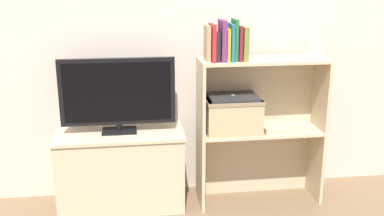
{
  "coord_description": "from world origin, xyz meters",
  "views": [
    {
      "loc": [
        -0.38,
        -2.6,
        1.48
      ],
      "look_at": [
        0.0,
        0.14,
        0.68
      ],
      "focal_mm": 42.0,
      "sensor_mm": 36.0,
      "label": 1
    }
  ],
  "objects_px": {
    "tv": "(118,93)",
    "book_mustard": "(227,45)",
    "book_forest": "(235,40)",
    "storage_basket_left": "(233,114)",
    "book_charcoal": "(217,47)",
    "book_olive": "(244,44)",
    "baby_monitor": "(317,50)",
    "book_tan": "(207,43)",
    "book_maroon": "(239,43)",
    "laptop": "(233,97)",
    "book_crimson": "(212,43)",
    "book_teal": "(231,42)",
    "magazine_stack": "(274,127)",
    "tv_stand": "(121,169)",
    "book_plum": "(222,41)"
  },
  "relations": [
    {
      "from": "tv_stand",
      "to": "book_charcoal",
      "type": "relative_size",
      "value": 4.69
    },
    {
      "from": "tv",
      "to": "book_teal",
      "type": "height_order",
      "value": "book_teal"
    },
    {
      "from": "book_mustard",
      "to": "book_forest",
      "type": "distance_m",
      "value": 0.06
    },
    {
      "from": "book_teal",
      "to": "laptop",
      "type": "distance_m",
      "value": 0.35
    },
    {
      "from": "book_maroon",
      "to": "book_olive",
      "type": "height_order",
      "value": "book_maroon"
    },
    {
      "from": "tv_stand",
      "to": "book_tan",
      "type": "xyz_separation_m",
      "value": [
        0.56,
        -0.09,
        0.83
      ]
    },
    {
      "from": "book_forest",
      "to": "magazine_stack",
      "type": "bearing_deg",
      "value": 3.62
    },
    {
      "from": "book_teal",
      "to": "laptop",
      "type": "relative_size",
      "value": 0.73
    },
    {
      "from": "book_forest",
      "to": "laptop",
      "type": "height_order",
      "value": "book_forest"
    },
    {
      "from": "book_plum",
      "to": "book_teal",
      "type": "bearing_deg",
      "value": -0.0
    },
    {
      "from": "book_crimson",
      "to": "book_forest",
      "type": "bearing_deg",
      "value": 0.0
    },
    {
      "from": "book_crimson",
      "to": "laptop",
      "type": "height_order",
      "value": "book_crimson"
    },
    {
      "from": "book_forest",
      "to": "storage_basket_left",
      "type": "height_order",
      "value": "book_forest"
    },
    {
      "from": "book_plum",
      "to": "book_teal",
      "type": "distance_m",
      "value": 0.05
    },
    {
      "from": "book_maroon",
      "to": "book_olive",
      "type": "distance_m",
      "value": 0.03
    },
    {
      "from": "book_charcoal",
      "to": "storage_basket_left",
      "type": "xyz_separation_m",
      "value": [
        0.12,
        0.02,
        -0.44
      ]
    },
    {
      "from": "book_mustard",
      "to": "book_maroon",
      "type": "relative_size",
      "value": 0.93
    },
    {
      "from": "book_mustard",
      "to": "book_tan",
      "type": "bearing_deg",
      "value": 180.0
    },
    {
      "from": "book_plum",
      "to": "book_crimson",
      "type": "bearing_deg",
      "value": -180.0
    },
    {
      "from": "book_forest",
      "to": "book_tan",
      "type": "bearing_deg",
      "value": 180.0
    },
    {
      "from": "tv_stand",
      "to": "book_crimson",
      "type": "relative_size",
      "value": 3.64
    },
    {
      "from": "tv",
      "to": "magazine_stack",
      "type": "xyz_separation_m",
      "value": [
        1.02,
        -0.07,
        -0.25
      ]
    },
    {
      "from": "book_charcoal",
      "to": "book_mustard",
      "type": "height_order",
      "value": "book_mustard"
    },
    {
      "from": "book_forest",
      "to": "book_teal",
      "type": "bearing_deg",
      "value": -180.0
    },
    {
      "from": "book_charcoal",
      "to": "book_olive",
      "type": "height_order",
      "value": "book_olive"
    },
    {
      "from": "tv_stand",
      "to": "book_forest",
      "type": "bearing_deg",
      "value": -6.75
    },
    {
      "from": "tv",
      "to": "book_mustard",
      "type": "bearing_deg",
      "value": -7.09
    },
    {
      "from": "tv_stand",
      "to": "storage_basket_left",
      "type": "relative_size",
      "value": 2.28
    },
    {
      "from": "book_charcoal",
      "to": "storage_basket_left",
      "type": "distance_m",
      "value": 0.46
    },
    {
      "from": "book_forest",
      "to": "book_olive",
      "type": "height_order",
      "value": "book_forest"
    },
    {
      "from": "book_tan",
      "to": "book_plum",
      "type": "distance_m",
      "value": 0.09
    },
    {
      "from": "tv",
      "to": "baby_monitor",
      "type": "height_order",
      "value": "baby_monitor"
    },
    {
      "from": "book_tan",
      "to": "book_olive",
      "type": "xyz_separation_m",
      "value": [
        0.23,
        -0.0,
        -0.0
      ]
    },
    {
      "from": "tv",
      "to": "book_crimson",
      "type": "distance_m",
      "value": 0.68
    },
    {
      "from": "tv",
      "to": "magazine_stack",
      "type": "height_order",
      "value": "tv"
    },
    {
      "from": "book_charcoal",
      "to": "book_crimson",
      "type": "bearing_deg",
      "value": 180.0
    },
    {
      "from": "tv",
      "to": "book_mustard",
      "type": "height_order",
      "value": "book_mustard"
    },
    {
      "from": "tv",
      "to": "book_teal",
      "type": "distance_m",
      "value": 0.78
    },
    {
      "from": "book_forest",
      "to": "baby_monitor",
      "type": "height_order",
      "value": "book_forest"
    },
    {
      "from": "book_mustard",
      "to": "storage_basket_left",
      "type": "height_order",
      "value": "book_mustard"
    },
    {
      "from": "tv_stand",
      "to": "book_mustard",
      "type": "relative_size",
      "value": 4.15
    },
    {
      "from": "book_charcoal",
      "to": "book_forest",
      "type": "distance_m",
      "value": 0.12
    },
    {
      "from": "book_forest",
      "to": "book_olive",
      "type": "xyz_separation_m",
      "value": [
        0.06,
        0.0,
        -0.02
      ]
    },
    {
      "from": "book_tan",
      "to": "baby_monitor",
      "type": "relative_size",
      "value": 1.83
    },
    {
      "from": "book_olive",
      "to": "baby_monitor",
      "type": "distance_m",
      "value": 0.5
    },
    {
      "from": "book_mustard",
      "to": "storage_basket_left",
      "type": "bearing_deg",
      "value": 20.21
    },
    {
      "from": "baby_monitor",
      "to": "tv_stand",
      "type": "bearing_deg",
      "value": 177.68
    },
    {
      "from": "tv_stand",
      "to": "tv",
      "type": "distance_m",
      "value": 0.52
    },
    {
      "from": "tv",
      "to": "book_tan",
      "type": "height_order",
      "value": "book_tan"
    },
    {
      "from": "book_plum",
      "to": "book_olive",
      "type": "height_order",
      "value": "book_plum"
    }
  ]
}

